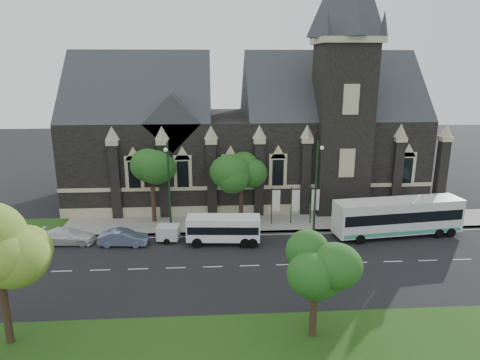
{
  "coord_description": "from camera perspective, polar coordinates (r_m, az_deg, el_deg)",
  "views": [
    {
      "loc": [
        0.16,
        -31.95,
        15.95
      ],
      "look_at": [
        2.6,
        6.0,
        5.64
      ],
      "focal_mm": 32.22,
      "sensor_mm": 36.0,
      "label": 1
    }
  ],
  "objects": [
    {
      "name": "banner_flag_center",
      "position": [
        43.89,
        7.18,
        -2.96
      ],
      "size": [
        0.9,
        0.1,
        4.0
      ],
      "color": "#163218",
      "rests_on": "ground"
    },
    {
      "name": "tree_walk_right",
      "position": [
        43.95,
        0.4,
        1.84
      ],
      "size": [
        4.08,
        4.08,
        7.8
      ],
      "color": "black",
      "rests_on": "ground"
    },
    {
      "name": "street_lamp_mid",
      "position": [
        40.73,
        -9.41,
        -0.48
      ],
      "size": [
        0.36,
        1.88,
        9.0
      ],
      "color": "#163218",
      "rests_on": "ground"
    },
    {
      "name": "car_far_white",
      "position": [
        42.66,
        -21.86,
        -6.9
      ],
      "size": [
        5.04,
        2.2,
        1.44
      ],
      "primitive_type": "imported",
      "rotation": [
        0.0,
        0.0,
        1.53
      ],
      "color": "white",
      "rests_on": "ground"
    },
    {
      "name": "ground",
      "position": [
        35.71,
        -3.62,
        -11.4
      ],
      "size": [
        160.0,
        160.0,
        0.0
      ],
      "primitive_type": "plane",
      "color": "black",
      "rests_on": "ground"
    },
    {
      "name": "box_trailer",
      "position": [
        40.6,
        -9.48,
        -6.87
      ],
      "size": [
        2.93,
        1.73,
        1.52
      ],
      "rotation": [
        0.0,
        0.0,
        -0.12
      ],
      "color": "silver",
      "rests_on": "ground"
    },
    {
      "name": "tree_park_near",
      "position": [
        27.75,
        -29.09,
        -6.94
      ],
      "size": [
        4.42,
        4.42,
        8.56
      ],
      "color": "black",
      "rests_on": "ground"
    },
    {
      "name": "sidewalk",
      "position": [
        44.38,
        -3.66,
        -5.82
      ],
      "size": [
        80.0,
        5.0,
        0.15
      ],
      "primitive_type": "cube",
      "color": "gray",
      "rests_on": "ground"
    },
    {
      "name": "museum",
      "position": [
        51.56,
        1.89,
        6.48
      ],
      "size": [
        40.0,
        17.7,
        29.9
      ],
      "color": "black",
      "rests_on": "ground"
    },
    {
      "name": "shuttle_bus",
      "position": [
        39.43,
        -2.17,
        -6.36
      ],
      "size": [
        6.76,
        2.79,
        2.56
      ],
      "rotation": [
        0.0,
        0.0,
        -0.07
      ],
      "color": "white",
      "rests_on": "ground"
    },
    {
      "name": "sedan",
      "position": [
        40.67,
        -15.18,
        -7.39
      ],
      "size": [
        4.46,
        1.79,
        1.44
      ],
      "primitive_type": "imported",
      "rotation": [
        0.0,
        0.0,
        1.51
      ],
      "color": "slate",
      "rests_on": "ground"
    },
    {
      "name": "tour_coach",
      "position": [
        43.6,
        20.17,
        -4.54
      ],
      "size": [
        12.46,
        4.0,
        3.57
      ],
      "rotation": [
        0.0,
        0.0,
        0.12
      ],
      "color": "silver",
      "rests_on": "ground"
    },
    {
      "name": "banner_flag_left",
      "position": [
        43.57,
        4.59,
        -3.03
      ],
      "size": [
        0.9,
        0.1,
        4.0
      ],
      "color": "#163218",
      "rests_on": "ground"
    },
    {
      "name": "banner_flag_right",
      "position": [
        44.31,
        9.73,
        -2.89
      ],
      "size": [
        0.9,
        0.1,
        4.0
      ],
      "color": "#163218",
      "rests_on": "ground"
    },
    {
      "name": "tree_walk_left",
      "position": [
        44.26,
        -11.32,
        1.52
      ],
      "size": [
        3.91,
        3.91,
        7.64
      ],
      "color": "black",
      "rests_on": "ground"
    },
    {
      "name": "street_lamp_near",
      "position": [
        41.69,
        10.1,
        -0.14
      ],
      "size": [
        0.36,
        1.88,
        9.0
      ],
      "color": "#163218",
      "rests_on": "ground"
    },
    {
      "name": "tree_park_east",
      "position": [
        26.01,
        10.27,
        -10.93
      ],
      "size": [
        3.4,
        3.4,
        6.28
      ],
      "color": "black",
      "rests_on": "ground"
    },
    {
      "name": "car_far_red",
      "position": [
        44.04,
        -28.53,
        -6.97
      ],
      "size": [
        4.52,
        2.2,
        1.48
      ],
      "primitive_type": "imported",
      "rotation": [
        0.0,
        0.0,
        1.68
      ],
      "color": "maroon",
      "rests_on": "ground"
    }
  ]
}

